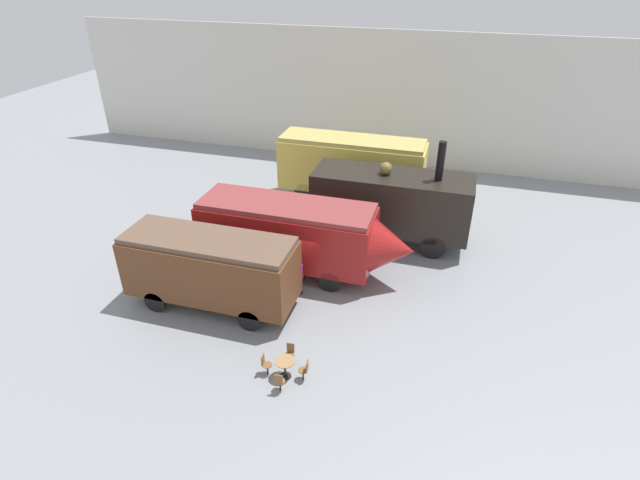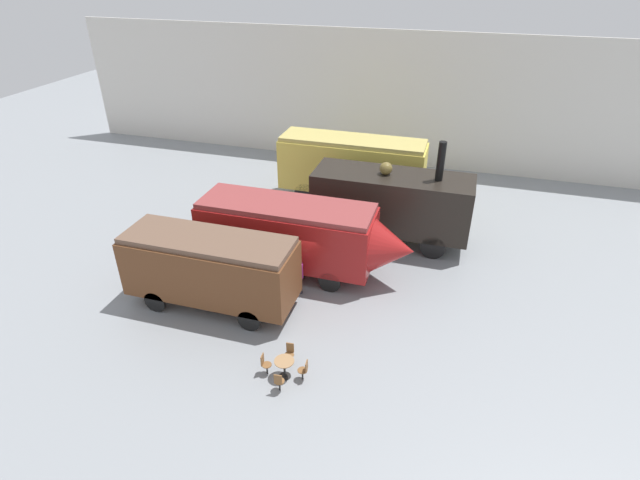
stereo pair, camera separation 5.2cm
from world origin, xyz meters
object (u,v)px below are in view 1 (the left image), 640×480
(passenger_coach_vintage, at_px, (352,164))
(passenger_coach_wooden, at_px, (211,266))
(steam_locomotive, at_px, (391,201))
(cafe_table_near, at_px, (285,365))
(cafe_chair_0, at_px, (279,381))
(visitor_person, at_px, (299,275))
(streamlined_locomotive, at_px, (302,234))

(passenger_coach_vintage, xyz_separation_m, passenger_coach_wooden, (-3.27, -11.65, -0.45))
(steam_locomotive, distance_m, cafe_table_near, 11.20)
(cafe_chair_0, distance_m, visitor_person, 5.86)
(cafe_chair_0, xyz_separation_m, visitor_person, (-1.18, 5.72, 0.47))
(visitor_person, bearing_deg, streamlined_locomotive, 104.42)
(passenger_coach_wooden, bearing_deg, visitor_person, 28.72)
(steam_locomotive, height_order, cafe_chair_0, steam_locomotive)
(passenger_coach_wooden, bearing_deg, cafe_chair_0, -41.23)
(cafe_chair_0, bearing_deg, visitor_person, 6.79)
(passenger_coach_wooden, xyz_separation_m, cafe_chair_0, (4.47, -3.92, -1.44))
(steam_locomotive, bearing_deg, cafe_chair_0, -98.94)
(passenger_coach_vintage, bearing_deg, cafe_table_near, -85.61)
(steam_locomotive, distance_m, passenger_coach_wooden, 9.98)
(cafe_table_near, bearing_deg, cafe_chair_0, -85.17)
(passenger_coach_vintage, bearing_deg, passenger_coach_wooden, -105.67)
(streamlined_locomotive, bearing_deg, passenger_coach_wooden, -128.22)
(streamlined_locomotive, xyz_separation_m, cafe_chair_0, (1.64, -7.51, -1.52))
(passenger_coach_wooden, distance_m, cafe_chair_0, 6.12)
(streamlined_locomotive, relative_size, cafe_chair_0, 11.50)
(cafe_chair_0, bearing_deg, streamlined_locomotive, 7.46)
(cafe_table_near, bearing_deg, passenger_coach_vintage, 94.39)
(steam_locomotive, xyz_separation_m, streamlined_locomotive, (-3.47, -4.13, -0.22))
(steam_locomotive, distance_m, visitor_person, 6.76)
(cafe_table_near, xyz_separation_m, cafe_chair_0, (0.06, -0.73, -0.05))
(passenger_coach_vintage, relative_size, cafe_table_near, 11.10)
(passenger_coach_vintage, relative_size, visitor_person, 4.77)
(streamlined_locomotive, distance_m, cafe_chair_0, 7.84)
(steam_locomotive, bearing_deg, cafe_table_near, -99.85)
(passenger_coach_vintage, height_order, steam_locomotive, steam_locomotive)
(steam_locomotive, bearing_deg, visitor_person, -116.93)
(cafe_table_near, height_order, visitor_person, visitor_person)
(streamlined_locomotive, xyz_separation_m, cafe_table_near, (1.58, -6.78, -1.46))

